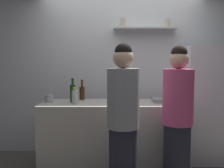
{
  "coord_description": "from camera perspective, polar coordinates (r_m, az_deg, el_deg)",
  "views": [
    {
      "loc": [
        -0.17,
        -2.8,
        1.49
      ],
      "look_at": [
        -0.17,
        0.53,
        1.18
      ],
      "focal_mm": 40.02,
      "sensor_mm": 36.0,
      "label": 1
    }
  ],
  "objects": [
    {
      "name": "refrigerator",
      "position": [
        3.96,
        20.74,
        -4.31
      ],
      "size": [
        0.68,
        0.6,
        1.7
      ],
      "color": "white",
      "rests_on": "ground"
    },
    {
      "name": "utensil_holder",
      "position": [
        3.48,
        -14.18,
        -3.21
      ],
      "size": [
        0.1,
        0.1,
        0.22
      ],
      "color": "#B2B2B7",
      "rests_on": "counter"
    },
    {
      "name": "back_wall_assembly",
      "position": [
        4.06,
        2.41,
        2.72
      ],
      "size": [
        4.8,
        0.32,
        2.6
      ],
      "color": "white",
      "rests_on": "ground"
    },
    {
      "name": "wine_bottle_green_glass",
      "position": [
        3.42,
        -8.92,
        -2.01
      ],
      "size": [
        0.08,
        0.08,
        0.32
      ],
      "color": "#19471E",
      "rests_on": "counter"
    },
    {
      "name": "person_grey_hoodie",
      "position": [
        2.67,
        2.57,
        -9.03
      ],
      "size": [
        0.34,
        0.34,
        1.67
      ],
      "rotation": [
        0.0,
        0.0,
        3.32
      ],
      "color": "#262633",
      "rests_on": "ground"
    },
    {
      "name": "counter",
      "position": [
        3.49,
        -0.0,
        -11.77
      ],
      "size": [
        1.9,
        0.65,
        0.93
      ],
      "primitive_type": "cube",
      "color": "#B7B2A8",
      "rests_on": "ground"
    },
    {
      "name": "person_pink_top",
      "position": [
        2.92,
        14.77,
        -8.13
      ],
      "size": [
        0.34,
        0.34,
        1.66
      ],
      "rotation": [
        0.0,
        0.0,
        0.25
      ],
      "color": "#262633",
      "rests_on": "ground"
    },
    {
      "name": "wine_bottle_amber_glass",
      "position": [
        3.61,
        -6.81,
        -1.93
      ],
      "size": [
        0.08,
        0.08,
        0.29
      ],
      "color": "#472814",
      "rests_on": "counter"
    },
    {
      "name": "water_bottle_plastic",
      "position": [
        3.3,
        -8.42,
        -2.85
      ],
      "size": [
        0.08,
        0.08,
        0.21
      ],
      "color": "silver",
      "rests_on": "counter"
    },
    {
      "name": "baking_pan",
      "position": [
        3.48,
        12.05,
        -3.65
      ],
      "size": [
        0.34,
        0.24,
        0.05
      ],
      "primitive_type": "cube",
      "color": "gray",
      "rests_on": "counter"
    }
  ]
}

